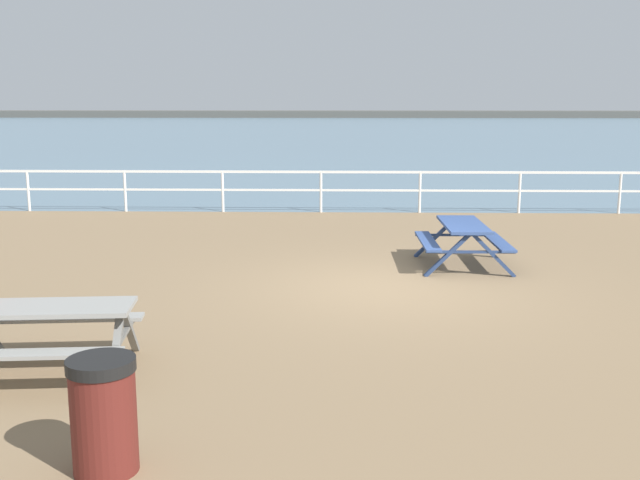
% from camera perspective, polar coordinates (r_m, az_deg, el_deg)
% --- Properties ---
extents(ground_plane, '(30.00, 24.00, 0.20)m').
position_cam_1_polar(ground_plane, '(12.04, 5.19, -4.00)').
color(ground_plane, '#846B4C').
extents(sea_band, '(142.00, 90.00, 0.01)m').
position_cam_1_polar(sea_band, '(64.44, 2.28, 8.20)').
color(sea_band, slate).
rests_on(sea_band, ground).
extents(distant_shoreline, '(142.00, 6.00, 1.80)m').
position_cam_1_polar(distant_shoreline, '(107.41, 2.01, 9.26)').
color(distant_shoreline, '#4C4C47').
rests_on(distant_shoreline, ground).
extents(seaward_railing, '(23.07, 0.07, 1.08)m').
position_cam_1_polar(seaward_railing, '(19.51, 3.83, 4.33)').
color(seaward_railing, white).
rests_on(seaward_railing, ground).
extents(picnic_table_near_right, '(1.56, 1.82, 0.80)m').
position_cam_1_polar(picnic_table_near_right, '(13.51, 10.77, 0.46)').
color(picnic_table_near_right, '#334C84').
rests_on(picnic_table_near_right, ground).
extents(picnic_table_far_right, '(1.93, 1.69, 0.80)m').
position_cam_1_polar(picnic_table_far_right, '(8.63, -19.88, -5.92)').
color(picnic_table_far_right, gray).
rests_on(picnic_table_far_right, ground).
extents(litter_bin, '(0.55, 0.55, 0.95)m').
position_cam_1_polar(litter_bin, '(6.39, -16.05, -12.60)').
color(litter_bin, '#591E19').
rests_on(litter_bin, ground).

